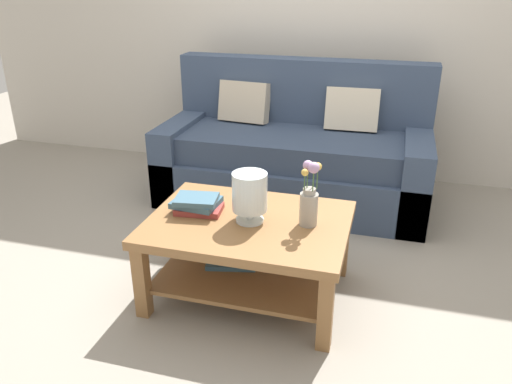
% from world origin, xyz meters
% --- Properties ---
extents(ground_plane, '(10.00, 10.00, 0.00)m').
position_xyz_m(ground_plane, '(0.00, 0.00, 0.00)').
color(ground_plane, gray).
extents(back_wall, '(6.40, 0.12, 2.70)m').
position_xyz_m(back_wall, '(0.00, 1.65, 1.35)').
color(back_wall, beige).
rests_on(back_wall, ground).
extents(couch, '(2.03, 0.90, 1.06)m').
position_xyz_m(couch, '(0.01, 0.93, 0.36)').
color(couch, '#384760').
rests_on(couch, ground).
extents(coffee_table, '(1.07, 0.79, 0.46)m').
position_xyz_m(coffee_table, '(0.03, -0.44, 0.34)').
color(coffee_table, olive).
rests_on(coffee_table, ground).
extents(book_stack_main, '(0.28, 0.24, 0.09)m').
position_xyz_m(book_stack_main, '(-0.27, -0.42, 0.51)').
color(book_stack_main, '#993833').
rests_on(book_stack_main, coffee_table).
extents(glass_hurricane_vase, '(0.19, 0.19, 0.27)m').
position_xyz_m(glass_hurricane_vase, '(0.04, -0.45, 0.62)').
color(glass_hurricane_vase, silver).
rests_on(glass_hurricane_vase, coffee_table).
extents(flower_pitcher, '(0.10, 0.11, 0.36)m').
position_xyz_m(flower_pitcher, '(0.35, -0.41, 0.61)').
color(flower_pitcher, '#9E998E').
rests_on(flower_pitcher, coffee_table).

